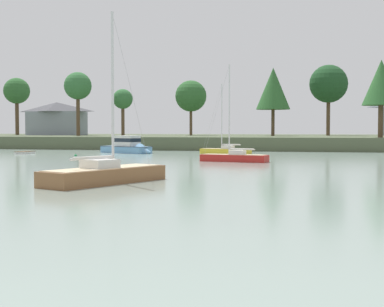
% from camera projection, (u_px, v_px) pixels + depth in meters
% --- Properties ---
extents(far_shore_bank, '(176.42, 57.59, 2.07)m').
position_uv_depth(far_shore_bank, '(277.00, 141.00, 108.00)').
color(far_shore_bank, '#4C563D').
rests_on(far_shore_bank, ground).
extents(sailboat_red, '(7.07, 3.12, 10.38)m').
position_uv_depth(sailboat_red, '(234.00, 159.00, 54.54)').
color(sailboat_red, '#B2231E').
rests_on(sailboat_red, ground).
extents(dinghy_white, '(1.65, 3.35, 0.47)m').
position_uv_depth(dinghy_white, '(25.00, 153.00, 72.19)').
color(dinghy_white, white).
rests_on(dinghy_white, ground).
extents(cruiser_skyblue, '(9.13, 6.33, 4.45)m').
position_uv_depth(cruiser_skyblue, '(130.00, 149.00, 74.23)').
color(cruiser_skyblue, '#669ECC').
rests_on(cruiser_skyblue, ground).
extents(sailboat_wood, '(5.61, 8.89, 11.09)m').
position_uv_depth(sailboat_wood, '(105.00, 179.00, 32.58)').
color(sailboat_wood, brown).
rests_on(sailboat_wood, ground).
extents(sailboat_yellow, '(7.10, 3.45, 9.88)m').
position_uv_depth(sailboat_yellow, '(226.00, 152.00, 72.19)').
color(sailboat_yellow, gold).
rests_on(sailboat_yellow, ground).
extents(mooring_buoy_red, '(0.52, 0.52, 0.57)m').
position_uv_depth(mooring_buoy_red, '(157.00, 171.00, 40.72)').
color(mooring_buoy_red, red).
rests_on(mooring_buoy_red, ground).
extents(mooring_buoy_green, '(0.32, 0.32, 0.37)m').
position_uv_depth(mooring_buoy_green, '(76.00, 155.00, 66.55)').
color(mooring_buoy_green, '#1E8C47').
rests_on(mooring_buoy_green, ground).
extents(mooring_buoy_white, '(0.50, 0.50, 0.55)m').
position_uv_depth(mooring_buoy_white, '(109.00, 157.00, 61.57)').
color(mooring_buoy_white, white).
rests_on(mooring_buoy_white, ground).
extents(shore_tree_inland_b, '(5.86, 5.86, 12.90)m').
position_uv_depth(shore_tree_inland_b, '(17.00, 92.00, 121.59)').
color(shore_tree_inland_b, brown).
rests_on(shore_tree_inland_b, far_shore_bank).
extents(shore_tree_center, '(6.50, 6.50, 11.42)m').
position_uv_depth(shore_tree_center, '(191.00, 96.00, 111.66)').
color(shore_tree_center, brown).
rests_on(shore_tree_center, far_shore_bank).
extents(shore_tree_far_right, '(6.47, 6.47, 12.94)m').
position_uv_depth(shore_tree_far_right, '(273.00, 89.00, 101.91)').
color(shore_tree_far_right, brown).
rests_on(shore_tree_far_right, far_shore_bank).
extents(shore_tree_inland_c, '(5.55, 5.55, 11.62)m').
position_uv_depth(shore_tree_inland_c, '(381.00, 83.00, 80.02)').
color(shore_tree_inland_c, brown).
rests_on(shore_tree_inland_c, far_shore_bank).
extents(shore_tree_left_mid, '(4.04, 4.04, 9.42)m').
position_uv_depth(shore_tree_left_mid, '(123.00, 100.00, 108.89)').
color(shore_tree_left_mid, brown).
rests_on(shore_tree_left_mid, far_shore_bank).
extents(shore_tree_right_mid, '(5.28, 5.28, 12.24)m').
position_uv_depth(shore_tree_right_mid, '(78.00, 87.00, 103.18)').
color(shore_tree_right_mid, brown).
rests_on(shore_tree_right_mid, far_shore_bank).
extents(shore_tree_center_right, '(7.53, 7.53, 14.03)m').
position_uv_depth(shore_tree_center_right, '(329.00, 84.00, 106.41)').
color(shore_tree_center_right, brown).
rests_on(shore_tree_center_right, far_shore_bank).
extents(cottage_near_water, '(12.51, 6.57, 7.06)m').
position_uv_depth(cottage_near_water, '(57.00, 118.00, 115.56)').
color(cottage_near_water, gray).
rests_on(cottage_near_water, far_shore_bank).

